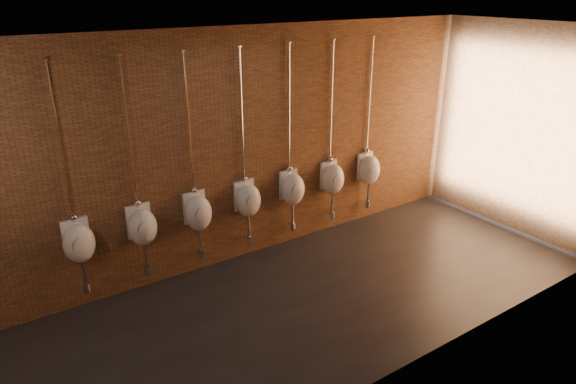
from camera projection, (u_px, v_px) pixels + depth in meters
name	position (u px, v px, depth m)	size (l,w,h in m)	color
ground	(289.00, 309.00, 6.23)	(8.50, 8.50, 0.00)	black
room_shell	(289.00, 151.00, 5.48)	(8.54, 3.04, 3.22)	black
urinal_0	(79.00, 242.00, 5.91)	(0.38, 0.34, 2.72)	white
urinal_1	(142.00, 226.00, 6.30)	(0.38, 0.34, 2.72)	white
urinal_2	(198.00, 212.00, 6.68)	(0.38, 0.34, 2.72)	white
urinal_3	(248.00, 199.00, 7.07)	(0.38, 0.34, 2.72)	white
urinal_4	(292.00, 188.00, 7.46)	(0.38, 0.34, 2.72)	white
urinal_5	(333.00, 178.00, 7.85)	(0.38, 0.34, 2.72)	white
urinal_6	(369.00, 169.00, 8.24)	(0.38, 0.34, 2.72)	white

